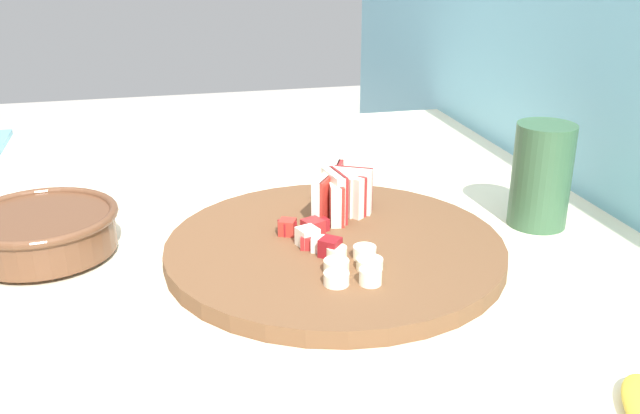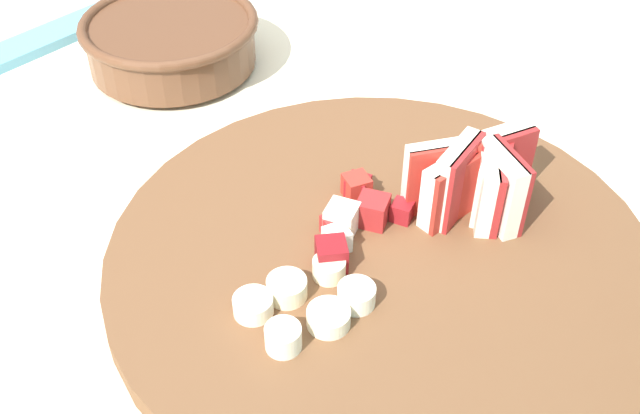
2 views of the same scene
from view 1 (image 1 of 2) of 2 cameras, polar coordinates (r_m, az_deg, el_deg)
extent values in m
cylinder|color=brown|center=(0.79, 1.20, -3.40)|extent=(0.38, 0.38, 0.02)
cube|color=#B22D23|center=(0.83, 0.66, 0.64)|extent=(0.04, 0.03, 0.06)
cube|color=white|center=(0.83, 0.26, 0.69)|extent=(0.05, 0.04, 0.06)
cube|color=#A32323|center=(0.87, 1.50, 1.70)|extent=(0.05, 0.02, 0.05)
cube|color=#EFE5CC|center=(0.88, 0.98, 1.73)|extent=(0.05, 0.03, 0.05)
cube|color=#B22D23|center=(0.83, 1.62, 0.45)|extent=(0.05, 0.01, 0.05)
cube|color=white|center=(0.83, 1.14, 0.43)|extent=(0.05, 0.02, 0.05)
cube|color=#A32323|center=(0.84, 1.47, 0.95)|extent=(0.05, 0.01, 0.06)
cube|color=beige|center=(0.83, 1.06, 0.89)|extent=(0.05, 0.02, 0.06)
cube|color=#A32323|center=(0.86, 2.17, 1.30)|extent=(0.05, 0.02, 0.05)
cube|color=#EFE5CC|center=(0.86, 1.77, 1.20)|extent=(0.05, 0.03, 0.05)
cube|color=#A32323|center=(0.85, 2.72, 1.03)|extent=(0.03, 0.03, 0.05)
cube|color=#EFE5CC|center=(0.85, 2.42, 0.90)|extent=(0.04, 0.03, 0.05)
cube|color=#A32323|center=(0.86, 2.70, 1.45)|extent=(0.03, 0.04, 0.06)
cube|color=white|center=(0.85, 2.60, 1.30)|extent=(0.03, 0.05, 0.06)
cube|color=#B22D23|center=(0.80, -2.61, -1.63)|extent=(0.02, 0.02, 0.02)
cube|color=maroon|center=(0.80, -2.68, -1.64)|extent=(0.02, 0.02, 0.02)
cube|color=maroon|center=(0.75, 0.82, -3.28)|extent=(0.03, 0.03, 0.02)
cube|color=maroon|center=(0.81, 0.11, -1.41)|extent=(0.02, 0.02, 0.01)
cube|color=#A32323|center=(0.77, -0.98, -2.84)|extent=(0.02, 0.02, 0.02)
cube|color=white|center=(0.76, -0.05, -3.00)|extent=(0.02, 0.02, 0.02)
cube|color=#EFE5CC|center=(0.77, -1.01, -2.42)|extent=(0.03, 0.03, 0.02)
cube|color=#A32323|center=(0.79, -0.58, -1.75)|extent=(0.03, 0.03, 0.02)
cylinder|color=beige|center=(0.74, 1.38, -3.77)|extent=(0.02, 0.02, 0.01)
cylinder|color=beige|center=(0.71, 1.33, -4.82)|extent=(0.03, 0.03, 0.01)
cylinder|color=white|center=(0.69, 1.33, -5.79)|extent=(0.03, 0.03, 0.01)
cylinder|color=white|center=(0.75, 3.62, -3.69)|extent=(0.02, 0.02, 0.01)
cylinder|color=#F4EAC6|center=(0.72, 4.03, -4.60)|extent=(0.03, 0.03, 0.01)
cylinder|color=white|center=(0.69, 4.09, -5.61)|extent=(0.02, 0.02, 0.02)
cylinder|color=brown|center=(0.86, -21.24, -3.44)|extent=(0.09, 0.09, 0.01)
cylinder|color=brown|center=(0.85, -21.45, -1.97)|extent=(0.16, 0.16, 0.04)
torus|color=brown|center=(0.84, -21.65, -0.67)|extent=(0.17, 0.17, 0.01)
cylinder|color=#335638|center=(0.90, 17.44, 2.44)|extent=(0.07, 0.07, 0.13)
camera|label=2|loc=(0.56, 34.67, 21.61)|focal=42.08mm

